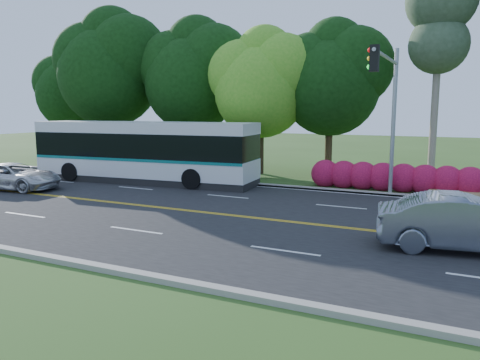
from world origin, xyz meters
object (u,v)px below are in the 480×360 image
at_px(traffic_signal, 389,98).
at_px(sedan, 466,224).
at_px(transit_bus, 144,152).
at_px(suv, 14,176).

xyz_separation_m(traffic_signal, sedan, (3.32, -6.61, -3.82)).
distance_m(traffic_signal, sedan, 8.32).
relative_size(transit_bus, suv, 2.71).
xyz_separation_m(transit_bus, suv, (-4.61, -4.99, -1.02)).
distance_m(transit_bus, suv, 6.87).
bearing_deg(traffic_signal, sedan, -63.30).
bearing_deg(sedan, transit_bus, 58.52).
distance_m(traffic_signal, transit_bus, 13.71).
bearing_deg(transit_bus, sedan, -26.57).
height_order(traffic_signal, suv, traffic_signal).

